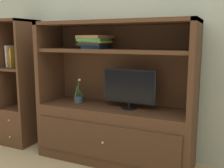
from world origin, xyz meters
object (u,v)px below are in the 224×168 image
object	(u,v)px
media_console	(114,118)
bookshelf_tall	(22,101)
tv_monitor	(129,87)
magazine_stack	(95,41)
upright_book_row	(13,57)
potted_plant	(79,98)

from	to	relation	value
media_console	bookshelf_tall	distance (m)	1.27
tv_monitor	bookshelf_tall	distance (m)	1.47
magazine_stack	upright_book_row	distance (m)	1.17
magazine_stack	media_console	bearing A→B (deg)	1.68
media_console	tv_monitor	world-z (taller)	media_console
tv_monitor	bookshelf_tall	size ratio (longest dim) A/B	0.37
potted_plant	tv_monitor	bearing A→B (deg)	-1.01
media_console	upright_book_row	xyz separation A→B (m)	(-1.37, -0.01, 0.61)
tv_monitor	potted_plant	bearing A→B (deg)	178.99
tv_monitor	media_console	bearing A→B (deg)	176.54
media_console	potted_plant	size ratio (longest dim) A/B	6.07
tv_monitor	upright_book_row	distance (m)	1.56
potted_plant	magazine_stack	size ratio (longest dim) A/B	0.76
bookshelf_tall	potted_plant	bearing A→B (deg)	-0.28
tv_monitor	potted_plant	size ratio (longest dim) A/B	2.06
magazine_stack	upright_book_row	xyz separation A→B (m)	(-1.15, -0.00, -0.20)
potted_plant	magazine_stack	distance (m)	0.67
upright_book_row	potted_plant	bearing A→B (deg)	0.44
tv_monitor	upright_book_row	world-z (taller)	upright_book_row
media_console	upright_book_row	size ratio (longest dim) A/B	6.19
potted_plant	upright_book_row	xyz separation A→B (m)	(-0.93, -0.01, 0.44)
media_console	tv_monitor	distance (m)	0.38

